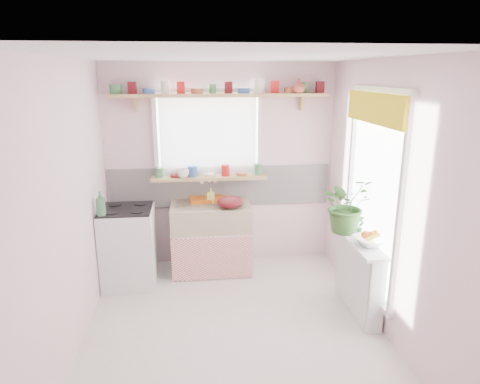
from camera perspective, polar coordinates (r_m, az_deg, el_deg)
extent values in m
plane|color=silver|center=(4.32, -0.82, -17.70)|extent=(3.20, 3.20, 0.00)
plane|color=white|center=(3.61, -0.98, 17.67)|extent=(3.20, 3.20, 0.00)
plane|color=#F8D0D8|center=(5.32, -2.59, 3.44)|extent=(2.80, 0.00, 2.80)
plane|color=#F8D0D8|center=(2.31, 3.10, -13.41)|extent=(2.80, 0.00, 2.80)
plane|color=#F8D0D8|center=(3.91, -21.81, -2.21)|extent=(0.00, 3.20, 3.20)
plane|color=#F8D0D8|center=(4.15, 18.74, -0.91)|extent=(0.00, 3.20, 3.20)
cube|color=white|center=(5.36, -2.54, 0.80)|extent=(2.74, 0.03, 0.50)
cube|color=pink|center=(5.42, -2.51, -1.26)|extent=(2.74, 0.02, 0.12)
cube|color=white|center=(5.24, -4.29, 7.67)|extent=(1.20, 0.01, 1.00)
cube|color=white|center=(5.17, -4.26, 7.57)|extent=(1.15, 0.02, 0.95)
cube|color=white|center=(4.32, 17.58, -0.16)|extent=(0.01, 1.10, 1.90)
cube|color=yellow|center=(4.15, 17.41, 10.63)|extent=(0.03, 1.20, 0.28)
cube|color=white|center=(5.32, -3.86, -7.60)|extent=(0.85, 0.55, 0.55)
cube|color=#E94D44|center=(5.07, -3.70, -8.84)|extent=(0.95, 0.02, 0.53)
cube|color=#BEAD8B|center=(5.17, -3.94, -3.27)|extent=(0.95, 0.55, 0.30)
cylinder|color=silver|center=(5.30, -4.15, 1.70)|extent=(0.03, 0.22, 0.03)
cube|color=white|center=(5.08, -14.61, -7.14)|extent=(0.58, 0.58, 0.90)
cube|color=black|center=(4.92, -14.97, -2.25)|extent=(0.56, 0.56, 0.02)
cylinder|color=black|center=(4.81, -16.86, -2.62)|extent=(0.14, 0.14, 0.01)
cylinder|color=black|center=(4.77, -13.55, -2.55)|extent=(0.14, 0.14, 0.01)
cylinder|color=black|center=(5.07, -16.32, -1.64)|extent=(0.14, 0.14, 0.01)
cylinder|color=black|center=(5.03, -13.18, -1.56)|extent=(0.14, 0.14, 0.01)
cube|color=white|center=(4.59, 15.57, -10.77)|extent=(0.15, 0.90, 0.75)
cube|color=white|center=(4.42, 15.57, -6.33)|extent=(0.22, 0.95, 0.03)
cube|color=tan|center=(5.22, -4.12, 1.94)|extent=(1.40, 0.22, 0.04)
cube|color=tan|center=(5.08, -2.60, 12.77)|extent=(2.52, 0.24, 0.04)
cylinder|color=#3F7F4C|center=(5.13, -16.24, 13.11)|extent=(0.11, 0.11, 0.12)
cylinder|color=#590F14|center=(5.10, -14.18, 13.24)|extent=(0.11, 0.11, 0.12)
cylinder|color=#3359A5|center=(5.09, -12.08, 13.02)|extent=(0.11, 0.11, 0.06)
cylinder|color=silver|center=(5.07, -10.00, 13.46)|extent=(0.11, 0.11, 0.12)
cylinder|color=red|center=(5.06, -7.89, 13.54)|extent=(0.11, 0.11, 0.12)
cylinder|color=#A55133|center=(5.07, -5.77, 13.27)|extent=(0.11, 0.11, 0.06)
cylinder|color=#3F7F4C|center=(5.07, -3.67, 13.66)|extent=(0.11, 0.11, 0.12)
cylinder|color=#590F14|center=(5.08, -1.56, 13.69)|extent=(0.11, 0.11, 0.12)
cylinder|color=#3359A5|center=(5.10, 0.53, 13.36)|extent=(0.11, 0.11, 0.06)
cylinder|color=silver|center=(5.13, 2.60, 13.69)|extent=(0.11, 0.11, 0.12)
cylinder|color=red|center=(5.16, 4.65, 13.67)|extent=(0.11, 0.11, 0.12)
cylinder|color=#A55133|center=(5.20, 6.66, 13.30)|extent=(0.11, 0.11, 0.06)
cylinder|color=#3F7F4C|center=(5.24, 8.66, 13.58)|extent=(0.11, 0.11, 0.12)
cylinder|color=#590F14|center=(5.29, 10.62, 13.51)|extent=(0.11, 0.11, 0.12)
cylinder|color=#3F7F4C|center=(5.22, -10.96, 2.58)|extent=(0.11, 0.11, 0.12)
cylinder|color=#590F14|center=(5.20, -8.69, 2.66)|extent=(0.11, 0.11, 0.12)
cylinder|color=#3359A5|center=(5.21, -6.41, 2.41)|extent=(0.11, 0.11, 0.06)
cylinder|color=silver|center=(5.20, -4.14, 2.80)|extent=(0.11, 0.11, 0.12)
cylinder|color=red|center=(5.21, -1.87, 2.86)|extent=(0.11, 0.11, 0.12)
cylinder|color=#A55133|center=(5.24, 0.39, 2.60)|extent=(0.11, 0.11, 0.06)
cylinder|color=#3F7F4C|center=(5.26, 2.63, 2.97)|extent=(0.11, 0.11, 0.12)
cube|color=orange|center=(5.31, -4.35, -0.82)|extent=(0.47, 0.37, 0.04)
ellipsoid|color=#570F13|center=(4.98, -1.37, -1.33)|extent=(0.37, 0.37, 0.14)
imported|color=#305C24|center=(4.51, 14.03, -1.60)|extent=(0.65, 0.60, 0.59)
imported|color=white|center=(4.31, 17.04, -6.28)|extent=(0.37, 0.37, 0.08)
imported|color=#396E2C|center=(4.55, 15.62, -4.15)|extent=(0.11, 0.08, 0.20)
imported|color=#EDED69|center=(5.18, -3.91, -0.45)|extent=(0.10, 0.10, 0.18)
imported|color=white|center=(5.14, -7.60, 2.48)|extent=(0.15, 0.15, 0.11)
imported|color=#356CAE|center=(5.27, -6.42, 2.52)|extent=(0.18, 0.18, 0.05)
imported|color=#B24C37|center=(5.16, 7.84, 13.85)|extent=(0.18, 0.18, 0.17)
imported|color=#3F7F51|center=(4.72, -18.10, -1.49)|extent=(0.12, 0.12, 0.26)
sphere|color=orange|center=(4.29, 17.10, -5.54)|extent=(0.08, 0.08, 0.08)
sphere|color=orange|center=(4.34, 17.68, -5.35)|extent=(0.08, 0.08, 0.08)
sphere|color=orange|center=(4.29, 16.38, -5.49)|extent=(0.08, 0.08, 0.08)
cylinder|color=yellow|center=(4.25, 17.62, -5.63)|extent=(0.18, 0.04, 0.10)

